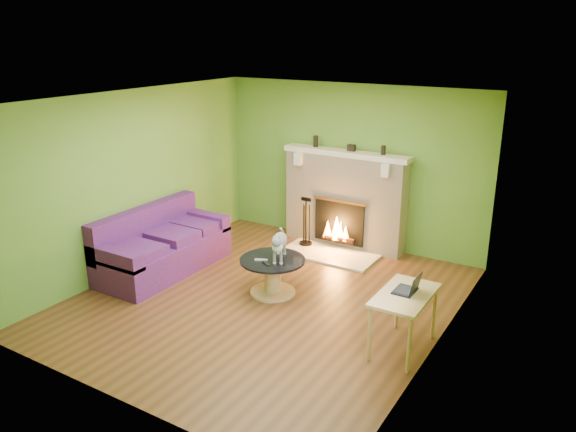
% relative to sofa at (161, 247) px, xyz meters
% --- Properties ---
extents(floor, '(5.00, 5.00, 0.00)m').
position_rel_sofa_xyz_m(floor, '(1.86, -0.03, -0.36)').
color(floor, '#522F17').
rests_on(floor, ground).
extents(ceiling, '(5.00, 5.00, 0.00)m').
position_rel_sofa_xyz_m(ceiling, '(1.86, -0.03, 2.24)').
color(ceiling, white).
rests_on(ceiling, wall_back).
extents(wall_back, '(5.00, 0.00, 5.00)m').
position_rel_sofa_xyz_m(wall_back, '(1.86, 2.47, 0.94)').
color(wall_back, '#54842B').
rests_on(wall_back, floor).
extents(wall_front, '(5.00, 0.00, 5.00)m').
position_rel_sofa_xyz_m(wall_front, '(1.86, -2.53, 0.94)').
color(wall_front, '#54842B').
rests_on(wall_front, floor).
extents(wall_left, '(0.00, 5.00, 5.00)m').
position_rel_sofa_xyz_m(wall_left, '(-0.39, -0.03, 0.94)').
color(wall_left, '#54842B').
rests_on(wall_left, floor).
extents(wall_right, '(0.00, 5.00, 5.00)m').
position_rel_sofa_xyz_m(wall_right, '(4.11, -0.03, 0.94)').
color(wall_right, '#54842B').
rests_on(wall_right, floor).
extents(window_frame, '(0.00, 1.20, 1.20)m').
position_rel_sofa_xyz_m(window_frame, '(4.10, -0.93, 1.19)').
color(window_frame, silver).
rests_on(window_frame, wall_right).
extents(window_pane, '(0.00, 1.06, 1.06)m').
position_rel_sofa_xyz_m(window_pane, '(4.09, -0.93, 1.19)').
color(window_pane, white).
rests_on(window_pane, wall_right).
extents(fireplace, '(2.10, 0.46, 1.58)m').
position_rel_sofa_xyz_m(fireplace, '(1.86, 2.29, 0.42)').
color(fireplace, beige).
rests_on(fireplace, floor).
extents(hearth, '(1.50, 0.75, 0.03)m').
position_rel_sofa_xyz_m(hearth, '(1.86, 1.77, -0.34)').
color(hearth, beige).
rests_on(hearth, floor).
extents(mantel, '(2.10, 0.28, 0.08)m').
position_rel_sofa_xyz_m(mantel, '(1.86, 2.27, 1.18)').
color(mantel, beige).
rests_on(mantel, fireplace).
extents(sofa, '(0.92, 2.04, 0.92)m').
position_rel_sofa_xyz_m(sofa, '(0.00, 0.00, 0.00)').
color(sofa, '#3F1759').
rests_on(sofa, floor).
extents(coffee_table, '(0.87, 0.87, 0.49)m').
position_rel_sofa_xyz_m(coffee_table, '(1.83, 0.17, -0.07)').
color(coffee_table, tan).
rests_on(coffee_table, floor).
extents(desk, '(0.53, 0.91, 0.67)m').
position_rel_sofa_xyz_m(desk, '(3.81, -0.25, 0.24)').
color(desk, tan).
rests_on(desk, floor).
extents(cat, '(0.50, 0.71, 0.42)m').
position_rel_sofa_xyz_m(cat, '(1.91, 0.22, 0.35)').
color(cat, slate).
rests_on(cat, coffee_table).
extents(remote_silver, '(0.17, 0.11, 0.02)m').
position_rel_sofa_xyz_m(remote_silver, '(1.73, 0.05, 0.15)').
color(remote_silver, gray).
rests_on(remote_silver, coffee_table).
extents(remote_black, '(0.16, 0.12, 0.02)m').
position_rel_sofa_xyz_m(remote_black, '(1.85, -0.01, 0.15)').
color(remote_black, black).
rests_on(remote_black, coffee_table).
extents(laptop, '(0.26, 0.29, 0.22)m').
position_rel_sofa_xyz_m(laptop, '(3.79, -0.20, 0.43)').
color(laptop, black).
rests_on(laptop, desk).
extents(fire_tools, '(0.21, 0.21, 0.80)m').
position_rel_sofa_xyz_m(fire_tools, '(1.35, 1.92, 0.08)').
color(fire_tools, black).
rests_on(fire_tools, hearth).
extents(mantel_vase_left, '(0.08, 0.08, 0.18)m').
position_rel_sofa_xyz_m(mantel_vase_left, '(1.30, 2.30, 1.31)').
color(mantel_vase_left, black).
rests_on(mantel_vase_left, mantel).
extents(mantel_vase_right, '(0.07, 0.07, 0.14)m').
position_rel_sofa_xyz_m(mantel_vase_right, '(2.47, 2.30, 1.29)').
color(mantel_vase_right, black).
rests_on(mantel_vase_right, mantel).
extents(mantel_box, '(0.12, 0.08, 0.10)m').
position_rel_sofa_xyz_m(mantel_box, '(1.94, 2.30, 1.27)').
color(mantel_box, black).
rests_on(mantel_box, mantel).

